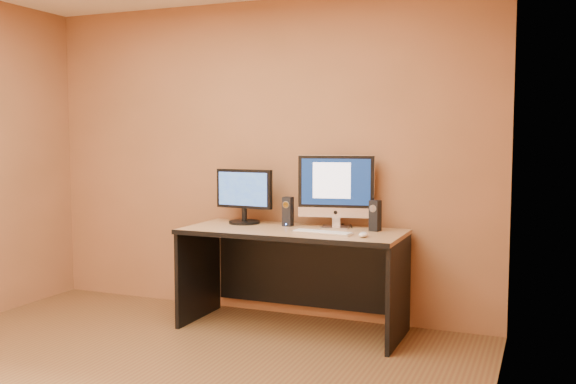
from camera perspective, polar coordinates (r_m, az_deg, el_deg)
name	(u,v)px	position (r m, az deg, el deg)	size (l,w,h in m)	color
walls	(109,170)	(3.66, -15.66, 1.91)	(4.00, 4.00, 2.60)	#9B623E
desk	(292,280)	(4.95, 0.38, -7.81)	(1.68, 0.73, 0.78)	#A77853
imac	(336,191)	(4.96, 4.25, 0.11)	(0.60, 0.22, 0.58)	#B5B4B9
second_monitor	(244,197)	(5.21, -3.91, -0.40)	(0.50, 0.25, 0.44)	black
speaker_left	(288,211)	(5.06, 0.00, -1.74)	(0.07, 0.08, 0.23)	black
speaker_right	(375,216)	(4.83, 7.76, -2.10)	(0.07, 0.08, 0.23)	black
keyboard	(322,232)	(4.69, 3.07, -3.60)	(0.45, 0.12, 0.02)	silver
mouse	(363,235)	(4.54, 6.72, -3.78)	(0.06, 0.11, 0.04)	white
cable_a	(351,226)	(5.08, 5.63, -3.00)	(0.01, 0.01, 0.23)	black
cable_b	(335,225)	(5.10, 4.23, -2.96)	(0.01, 0.01, 0.19)	black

